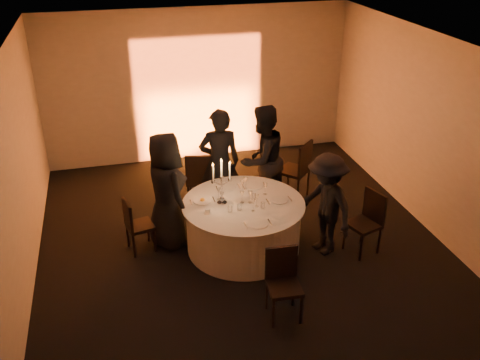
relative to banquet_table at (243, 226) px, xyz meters
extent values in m
plane|color=black|center=(0.00, 0.00, -0.38)|extent=(7.00, 7.00, 0.00)
plane|color=silver|center=(0.00, 0.00, 2.62)|extent=(7.00, 7.00, 0.00)
plane|color=beige|center=(0.00, 3.50, 1.12)|extent=(7.00, 0.00, 7.00)
plane|color=beige|center=(0.00, -3.50, 1.12)|extent=(7.00, 0.00, 7.00)
plane|color=beige|center=(-3.00, 0.00, 1.12)|extent=(0.00, 7.00, 7.00)
plane|color=beige|center=(3.00, 0.00, 1.12)|extent=(0.00, 7.00, 7.00)
cube|color=black|center=(0.00, 3.20, -0.33)|extent=(0.25, 0.12, 0.10)
cylinder|color=black|center=(0.00, 0.00, -0.37)|extent=(0.60, 0.60, 0.03)
cylinder|color=black|center=(0.00, 0.00, -0.01)|extent=(0.20, 0.20, 0.75)
cylinder|color=silver|center=(0.00, 0.00, -0.01)|extent=(1.68, 1.68, 0.75)
cylinder|color=silver|center=(0.00, 0.00, 0.38)|extent=(1.80, 1.80, 0.02)
cube|color=black|center=(-1.49, 0.34, 0.02)|extent=(0.45, 0.45, 0.05)
cube|color=black|center=(-1.65, 0.30, 0.25)|extent=(0.12, 0.37, 0.43)
cylinder|color=black|center=(-1.30, 0.22, -0.19)|extent=(0.04, 0.04, 0.40)
cylinder|color=black|center=(-1.37, 0.53, -0.19)|extent=(0.04, 0.04, 0.40)
cylinder|color=black|center=(-1.61, 0.15, -0.19)|extent=(0.04, 0.04, 0.40)
cylinder|color=black|center=(-1.68, 0.46, -0.19)|extent=(0.04, 0.04, 0.40)
cube|color=black|center=(-0.37, 1.45, 0.10)|extent=(0.54, 0.54, 0.05)
cube|color=black|center=(-0.42, 1.25, 0.38)|extent=(0.44, 0.15, 0.51)
cylinder|color=black|center=(-0.14, 1.59, -0.15)|extent=(0.04, 0.04, 0.48)
cylinder|color=black|center=(-0.51, 1.68, -0.15)|extent=(0.04, 0.04, 0.48)
cylinder|color=black|center=(-0.24, 1.22, -0.15)|extent=(0.04, 0.04, 0.48)
cylinder|color=black|center=(-0.61, 1.31, -0.15)|extent=(0.04, 0.04, 0.48)
cube|color=black|center=(1.26, 1.34, 0.13)|extent=(0.66, 0.66, 0.05)
cube|color=black|center=(1.40, 1.19, 0.42)|extent=(0.37, 0.35, 0.53)
cylinder|color=black|center=(1.27, 1.62, -0.13)|extent=(0.04, 0.04, 0.50)
cylinder|color=black|center=(0.98, 1.35, -0.13)|extent=(0.04, 0.04, 0.50)
cylinder|color=black|center=(1.54, 1.33, -0.13)|extent=(0.04, 0.04, 0.50)
cylinder|color=black|center=(1.25, 1.06, -0.13)|extent=(0.04, 0.04, 0.50)
cube|color=black|center=(1.68, -0.53, 0.07)|extent=(0.52, 0.52, 0.05)
cube|color=black|center=(1.86, -0.47, 0.33)|extent=(0.16, 0.41, 0.48)
cylinder|color=black|center=(1.45, -0.41, -0.16)|extent=(0.04, 0.04, 0.45)
cylinder|color=black|center=(1.56, -0.75, -0.16)|extent=(0.04, 0.04, 0.45)
cylinder|color=black|center=(1.80, -0.30, -0.16)|extent=(0.04, 0.04, 0.45)
cylinder|color=black|center=(1.90, -0.64, -0.16)|extent=(0.04, 0.04, 0.45)
cube|color=black|center=(0.10, -1.60, 0.06)|extent=(0.43, 0.43, 0.05)
cube|color=black|center=(0.11, -1.42, 0.31)|extent=(0.40, 0.06, 0.46)
cylinder|color=black|center=(-0.09, -1.76, -0.17)|extent=(0.04, 0.04, 0.43)
cylinder|color=black|center=(0.26, -1.79, -0.17)|extent=(0.04, 0.04, 0.43)
cylinder|color=black|center=(-0.06, -1.42, -0.17)|extent=(0.04, 0.04, 0.43)
cylinder|color=black|center=(0.28, -1.44, -0.17)|extent=(0.04, 0.04, 0.43)
imported|color=black|center=(-1.06, 0.41, 0.51)|extent=(0.85, 1.03, 1.80)
imported|color=black|center=(-0.10, 1.14, 0.53)|extent=(0.71, 0.50, 1.83)
imported|color=black|center=(0.60, 1.08, 0.54)|extent=(1.12, 1.04, 1.84)
imported|color=black|center=(1.14, -0.36, 0.40)|extent=(0.86, 1.14, 1.57)
cylinder|color=white|center=(-0.57, 0.21, 0.39)|extent=(0.27, 0.27, 0.01)
cube|color=silver|center=(-0.74, 0.21, 0.39)|extent=(0.01, 0.17, 0.01)
cube|color=silver|center=(-0.40, 0.21, 0.39)|extent=(0.02, 0.17, 0.01)
sphere|color=#FFAA20|center=(-0.57, 0.21, 0.43)|extent=(0.07, 0.07, 0.07)
cylinder|color=white|center=(-0.10, 0.53, 0.39)|extent=(0.24, 0.24, 0.01)
cube|color=silver|center=(-0.27, 0.53, 0.39)|extent=(0.02, 0.17, 0.01)
cube|color=silver|center=(0.07, 0.53, 0.39)|extent=(0.01, 0.17, 0.01)
cylinder|color=white|center=(0.30, 0.47, 0.39)|extent=(0.27, 0.27, 0.01)
cube|color=silver|center=(0.13, 0.47, 0.39)|extent=(0.02, 0.17, 0.01)
cube|color=silver|center=(0.47, 0.47, 0.39)|extent=(0.02, 0.17, 0.01)
cylinder|color=white|center=(0.52, -0.05, 0.39)|extent=(0.25, 0.25, 0.01)
cube|color=silver|center=(0.35, -0.05, 0.39)|extent=(0.02, 0.17, 0.01)
cube|color=silver|center=(0.69, -0.05, 0.39)|extent=(0.01, 0.17, 0.01)
cylinder|color=white|center=(0.04, -0.61, 0.39)|extent=(0.28, 0.28, 0.01)
cube|color=silver|center=(-0.13, -0.61, 0.39)|extent=(0.02, 0.17, 0.01)
cube|color=silver|center=(0.21, -0.61, 0.39)|extent=(0.02, 0.17, 0.01)
cylinder|color=white|center=(-0.56, -0.14, 0.39)|extent=(0.11, 0.11, 0.01)
cylinder|color=white|center=(-0.56, -0.14, 0.42)|extent=(0.07, 0.07, 0.06)
cylinder|color=silver|center=(-0.30, 0.07, 0.40)|extent=(0.14, 0.14, 0.02)
sphere|color=silver|center=(-0.30, 0.07, 0.46)|extent=(0.08, 0.08, 0.08)
cylinder|color=silver|center=(-0.30, 0.07, 0.61)|extent=(0.03, 0.03, 0.38)
cylinder|color=silver|center=(-0.30, 0.07, 0.81)|extent=(0.06, 0.06, 0.03)
cylinder|color=white|center=(-0.30, 0.07, 0.94)|extent=(0.02, 0.02, 0.25)
cone|color=orange|center=(-0.30, 0.07, 1.09)|extent=(0.02, 0.02, 0.04)
cylinder|color=silver|center=(-0.37, 0.07, 0.72)|extent=(0.14, 0.02, 0.09)
cylinder|color=silver|center=(-0.43, 0.07, 0.76)|extent=(0.06, 0.06, 0.03)
cylinder|color=white|center=(-0.43, 0.07, 0.89)|extent=(0.02, 0.02, 0.25)
cone|color=orange|center=(-0.43, 0.07, 1.03)|extent=(0.02, 0.02, 0.04)
cylinder|color=silver|center=(-0.24, 0.07, 0.72)|extent=(0.14, 0.02, 0.09)
cylinder|color=silver|center=(-0.18, 0.07, 0.76)|extent=(0.06, 0.06, 0.03)
cylinder|color=white|center=(-0.18, 0.07, 0.89)|extent=(0.02, 0.02, 0.25)
cone|color=orange|center=(-0.18, 0.07, 1.03)|extent=(0.02, 0.02, 0.04)
cylinder|color=silver|center=(-0.30, 0.06, 0.39)|extent=(0.06, 0.06, 0.01)
cylinder|color=silver|center=(-0.30, 0.06, 0.44)|extent=(0.01, 0.01, 0.10)
cone|color=silver|center=(-0.30, 0.06, 0.53)|extent=(0.07, 0.07, 0.09)
cylinder|color=silver|center=(0.15, 0.43, 0.39)|extent=(0.06, 0.06, 0.01)
cylinder|color=silver|center=(0.15, 0.43, 0.44)|extent=(0.01, 0.01, 0.10)
cone|color=silver|center=(0.15, 0.43, 0.53)|extent=(0.07, 0.07, 0.09)
cylinder|color=silver|center=(0.08, -0.25, 0.39)|extent=(0.06, 0.06, 0.01)
cylinder|color=silver|center=(0.08, -0.25, 0.44)|extent=(0.01, 0.01, 0.10)
cone|color=silver|center=(0.08, -0.25, 0.53)|extent=(0.07, 0.07, 0.09)
cylinder|color=silver|center=(0.16, -0.14, 0.39)|extent=(0.06, 0.06, 0.01)
cylinder|color=silver|center=(0.16, -0.14, 0.44)|extent=(0.01, 0.01, 0.10)
cone|color=silver|center=(0.16, -0.14, 0.53)|extent=(0.07, 0.07, 0.09)
cylinder|color=silver|center=(0.07, 0.34, 0.39)|extent=(0.06, 0.06, 0.01)
cylinder|color=silver|center=(0.07, 0.34, 0.44)|extent=(0.01, 0.01, 0.10)
cone|color=silver|center=(0.07, 0.34, 0.53)|extent=(0.07, 0.07, 0.09)
cylinder|color=silver|center=(-0.33, 0.20, 0.39)|extent=(0.06, 0.06, 0.01)
cylinder|color=silver|center=(-0.33, 0.20, 0.44)|extent=(0.01, 0.01, 0.10)
cone|color=silver|center=(-0.33, 0.20, 0.53)|extent=(0.07, 0.07, 0.09)
cylinder|color=silver|center=(-0.02, 0.02, 0.39)|extent=(0.06, 0.06, 0.01)
cylinder|color=silver|center=(-0.02, 0.02, 0.44)|extent=(0.01, 0.01, 0.10)
cone|color=silver|center=(-0.02, 0.02, 0.53)|extent=(0.07, 0.07, 0.09)
cylinder|color=silver|center=(0.38, 0.18, 0.39)|extent=(0.06, 0.06, 0.01)
cylinder|color=silver|center=(0.38, 0.18, 0.44)|extent=(0.01, 0.01, 0.10)
cone|color=silver|center=(0.38, 0.18, 0.53)|extent=(0.07, 0.07, 0.09)
cylinder|color=silver|center=(0.10, -0.01, 0.39)|extent=(0.06, 0.06, 0.01)
cylinder|color=silver|center=(0.10, -0.01, 0.44)|extent=(0.01, 0.01, 0.10)
cone|color=silver|center=(0.10, -0.01, 0.53)|extent=(0.07, 0.07, 0.09)
cylinder|color=silver|center=(0.23, -0.21, 0.43)|extent=(0.07, 0.07, 0.09)
cylinder|color=silver|center=(-0.10, -0.18, 0.43)|extent=(0.07, 0.07, 0.09)
cylinder|color=silver|center=(0.18, 0.08, 0.43)|extent=(0.07, 0.07, 0.09)
cylinder|color=silver|center=(-0.25, -0.19, 0.43)|extent=(0.07, 0.07, 0.09)
camera|label=1|loc=(-1.73, -6.54, 4.20)|focal=40.00mm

